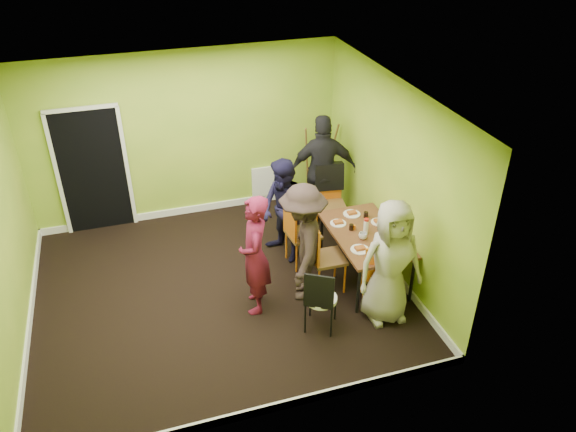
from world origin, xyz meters
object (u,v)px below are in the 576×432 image
dining_table (366,236)px  easel (319,166)px  chair_left_far (298,229)px  chair_bentwood (320,297)px  person_back_end (323,171)px  orange_bottle (354,227)px  thermos (366,227)px  blue_bottle (397,235)px  person_left_far (284,211)px  chair_front_end (378,271)px  chair_back_end (329,184)px  person_standing (255,255)px  person_left_near (303,243)px  chair_left_near (322,253)px  person_front_end (390,263)px

dining_table → easel: easel is taller
chair_left_far → chair_bentwood: chair_left_far is taller
person_back_end → orange_bottle: bearing=97.4°
thermos → blue_bottle: size_ratio=0.93×
chair_left_far → blue_bottle: size_ratio=4.86×
person_left_far → chair_front_end: bearing=8.6°
orange_bottle → chair_back_end: bearing=84.4°
dining_table → easel: 2.19m
chair_front_end → orange_bottle: 0.79m
chair_front_end → chair_bentwood: bearing=-144.1°
chair_front_end → person_standing: person_standing is taller
dining_table → orange_bottle: (-0.12, 0.14, 0.09)m
person_standing → person_back_end: person_back_end is taller
dining_table → person_left_far: person_left_far is taller
person_left_far → person_left_near: (-0.03, -0.94, 0.05)m
chair_left_near → orange_bottle: (0.55, 0.20, 0.18)m
chair_front_end → person_left_far: (-0.84, 1.45, 0.25)m
easel → dining_table: bearing=-92.9°
chair_bentwood → person_front_end: person_front_end is taller
dining_table → person_standing: size_ratio=0.90×
chair_left_near → chair_back_end: (0.68, 1.50, 0.19)m
blue_bottle → person_back_end: 1.98m
thermos → person_left_far: 1.25m
chair_left_far → person_back_end: bearing=137.5°
easel → orange_bottle: size_ratio=21.40×
blue_bottle → person_left_far: 1.70m
person_left_far → chair_back_end: bearing=100.8°
thermos → person_front_end: person_front_end is taller
dining_table → easel: (0.11, 2.18, 0.05)m
chair_left_near → orange_bottle: size_ratio=15.19×
chair_back_end → thermos: bearing=96.9°
dining_table → person_standing: person_standing is taller
chair_front_end → chair_bentwood: size_ratio=1.04×
thermos → orange_bottle: 0.19m
chair_front_end → person_left_near: 1.05m
blue_bottle → person_front_end: 0.65m
chair_left_near → orange_bottle: 0.61m
person_left_far → person_back_end: (0.90, 0.78, 0.14)m
person_back_end → chair_front_end: bearing=99.0°
thermos → person_left_near: bearing=-174.0°
person_left_near → chair_back_end: bearing=168.2°
chair_front_end → orange_bottle: chair_front_end is taller
chair_left_far → easel: bearing=144.3°
chair_bentwood → chair_front_end: bearing=45.3°
chair_back_end → chair_left_far: bearing=53.7°
blue_bottle → orange_bottle: bearing=132.3°
dining_table → chair_left_far: (-0.80, 0.60, -0.09)m
person_back_end → person_front_end: (-0.03, -2.48, -0.08)m
orange_bottle → person_left_far: (-0.82, 0.70, 0.01)m
orange_bottle → person_back_end: size_ratio=0.04×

